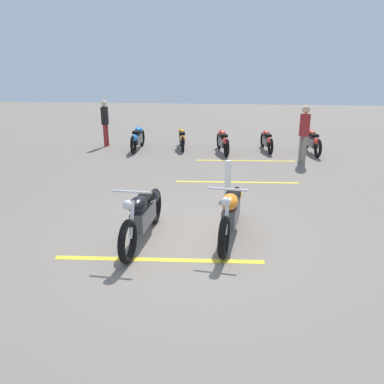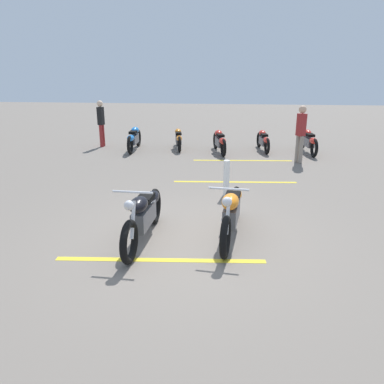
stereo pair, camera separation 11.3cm
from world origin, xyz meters
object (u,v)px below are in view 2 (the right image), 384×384
object	(u,v)px
motorcycle_dark_foreground	(144,214)
bystander_near_row	(301,131)
motorcycle_row_far_right	(134,138)
bystander_secondary	(101,121)
motorcycle_row_far_left	(309,141)
motorcycle_row_right	(178,138)
bollard_post	(226,178)
motorcycle_bright_foreground	(231,211)
motorcycle_row_left	(263,140)
motorcycle_row_center	(220,141)

from	to	relation	value
motorcycle_dark_foreground	bystander_near_row	xyz separation A→B (m)	(6.24, -3.47, 0.53)
motorcycle_row_far_right	bystander_secondary	distance (m)	1.65
motorcycle_row_far_left	bystander_near_row	xyz separation A→B (m)	(-1.55, 0.56, 0.56)
motorcycle_dark_foreground	motorcycle_row_right	size ratio (longest dim) A/B	1.18
bystander_secondary	bollard_post	xyz separation A→B (m)	(-5.55, -4.98, -0.56)
motorcycle_dark_foreground	motorcycle_bright_foreground	bearing A→B (deg)	104.24
motorcycle_row_left	bystander_secondary	bearing A→B (deg)	79.69
motorcycle_row_center	motorcycle_row_far_left	bearing A→B (deg)	-97.73
motorcycle_row_far_left	motorcycle_row_far_right	distance (m)	6.28
motorcycle_dark_foreground	motorcycle_row_far_right	xyz separation A→B (m)	(7.52, 2.25, -0.01)
motorcycle_row_far_right	motorcycle_row_center	bearing A→B (deg)	-95.52
motorcycle_dark_foreground	motorcycle_row_far_left	xyz separation A→B (m)	(7.78, -4.03, -0.03)
bystander_secondary	bystander_near_row	bearing A→B (deg)	170.00
motorcycle_bright_foreground	motorcycle_row_far_left	xyz separation A→B (m)	(7.45, -2.57, -0.03)
motorcycle_row_left	bollard_post	distance (m)	5.53
motorcycle_dark_foreground	motorcycle_row_right	xyz separation A→B (m)	(8.01, 0.67, -0.07)
motorcycle_bright_foreground	motorcycle_row_far_left	distance (m)	7.88
motorcycle_dark_foreground	bollard_post	size ratio (longest dim) A/B	2.69
bystander_near_row	bollard_post	xyz separation A→B (m)	(-3.64, 2.17, -0.58)
motorcycle_row_right	bystander_secondary	xyz separation A→B (m)	(0.14, 3.01, 0.58)
motorcycle_dark_foreground	motorcycle_row_left	bearing A→B (deg)	164.31
motorcycle_row_far_left	motorcycle_row_center	size ratio (longest dim) A/B	1.05
bystander_secondary	motorcycle_row_left	bearing A→B (deg)	-176.42
motorcycle_row_far_left	bollard_post	xyz separation A→B (m)	(-5.19, 2.73, -0.02)
motorcycle_row_center	motorcycle_bright_foreground	bearing A→B (deg)	170.62
motorcycle_dark_foreground	motorcycle_row_left	size ratio (longest dim) A/B	1.17
motorcycle_bright_foreground	motorcycle_dark_foreground	size ratio (longest dim) A/B	1.00
motorcycle_bright_foreground	motorcycle_row_far_left	world-z (taller)	motorcycle_bright_foreground
motorcycle_row_far_right	bystander_secondary	world-z (taller)	bystander_secondary
motorcycle_bright_foreground	bystander_near_row	world-z (taller)	bystander_near_row
motorcycle_row_left	motorcycle_row_far_right	xyz separation A→B (m)	(-0.47, 4.71, 0.06)
motorcycle_row_left	bystander_secondary	distance (m)	6.17
motorcycle_row_left	motorcycle_row_right	size ratio (longest dim) A/B	1.01
motorcycle_bright_foreground	bystander_near_row	bearing A→B (deg)	166.32
motorcycle_row_left	bystander_secondary	size ratio (longest dim) A/B	1.09
motorcycle_row_far_left	motorcycle_row_right	world-z (taller)	motorcycle_row_far_left
motorcycle_row_right	motorcycle_row_center	bearing A→B (deg)	-121.84
motorcycle_row_left	motorcycle_row_center	distance (m)	1.66
bystander_near_row	motorcycle_row_center	bearing A→B (deg)	123.47
motorcycle_row_far_right	bystander_secondary	xyz separation A→B (m)	(0.62, 1.43, 0.53)
motorcycle_bright_foreground	motorcycle_row_far_right	world-z (taller)	motorcycle_bright_foreground
motorcycle_row_left	motorcycle_row_right	xyz separation A→B (m)	(0.01, 3.13, 0.00)
motorcycle_row_far_right	bollard_post	size ratio (longest dim) A/B	2.64
motorcycle_dark_foreground	bollard_post	distance (m)	2.90
motorcycle_row_center	bystander_near_row	size ratio (longest dim) A/B	1.14
motorcycle_row_far_right	bollard_post	world-z (taller)	bollard_post
motorcycle_row_center	motorcycle_row_far_right	bearing A→B (deg)	74.73
motorcycle_row_right	motorcycle_row_far_right	world-z (taller)	motorcycle_row_far_right
motorcycle_row_right	bollard_post	world-z (taller)	bollard_post
bollard_post	motorcycle_row_far_right	bearing A→B (deg)	35.72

